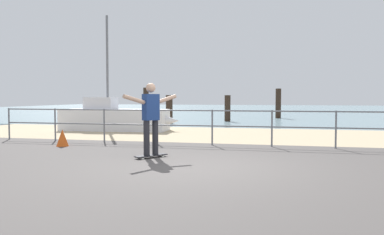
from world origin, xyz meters
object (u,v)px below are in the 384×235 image
object	(u,v)px
sailboat	(118,118)
skateboarder	(151,114)
skateboard	(151,156)
traffic_cone	(62,138)

from	to	relation	value
sailboat	skateboarder	xyz separation A→B (m)	(3.75, -6.70, 0.50)
skateboard	traffic_cone	bearing A→B (deg)	155.48
sailboat	skateboard	size ratio (longest dim) A/B	6.56
skateboard	skateboarder	size ratio (longest dim) A/B	0.46
sailboat	traffic_cone	bearing A→B (deg)	-83.38
sailboat	skateboarder	world-z (taller)	sailboat
sailboat	skateboard	bearing A→B (deg)	-60.78
skateboarder	sailboat	bearing A→B (deg)	119.22
sailboat	skateboarder	size ratio (longest dim) A/B	3.03
skateboarder	skateboard	bearing A→B (deg)	153.43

